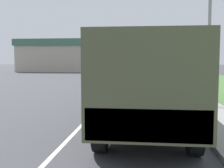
# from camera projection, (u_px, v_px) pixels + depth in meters

# --- Properties ---
(ground_plane) EXTENTS (180.00, 180.00, 0.00)m
(ground_plane) POSITION_uv_depth(u_px,v_px,m) (129.00, 76.00, 37.43)
(ground_plane) COLOR #424247
(lane_centre_stripe) EXTENTS (0.12, 120.00, 0.00)m
(lane_centre_stripe) POSITION_uv_depth(u_px,v_px,m) (129.00, 76.00, 37.43)
(lane_centre_stripe) COLOR silver
(lane_centre_stripe) RESTS_ON ground
(sidewalk_right) EXTENTS (1.80, 120.00, 0.12)m
(sidewalk_right) POSITION_uv_depth(u_px,v_px,m) (163.00, 75.00, 36.91)
(sidewalk_right) COLOR #9E9B93
(sidewalk_right) RESTS_ON ground
(grass_strip_right) EXTENTS (7.00, 120.00, 0.02)m
(grass_strip_right) POSITION_uv_depth(u_px,v_px,m) (198.00, 76.00, 36.41)
(grass_strip_right) COLOR #4C7538
(grass_strip_right) RESTS_ON ground
(military_truck) EXTENTS (2.38, 7.45, 2.68)m
(military_truck) POSITION_uv_depth(u_px,v_px,m) (146.00, 78.00, 8.49)
(military_truck) COLOR #474C38
(military_truck) RESTS_ON ground
(car_nearest_ahead) EXTENTS (1.73, 4.66, 1.52)m
(car_nearest_ahead) POSITION_uv_depth(u_px,v_px,m) (140.00, 80.00, 19.31)
(car_nearest_ahead) COLOR maroon
(car_nearest_ahead) RESTS_ON ground
(car_second_ahead) EXTENTS (1.74, 4.26, 1.63)m
(car_second_ahead) POSITION_uv_depth(u_px,v_px,m) (112.00, 71.00, 34.76)
(car_second_ahead) COLOR silver
(car_second_ahead) RESTS_ON ground
(car_third_ahead) EXTENTS (1.73, 4.65, 1.63)m
(car_third_ahead) POSITION_uv_depth(u_px,v_px,m) (144.00, 67.00, 50.53)
(car_third_ahead) COLOR tan
(car_third_ahead) RESTS_ON ground
(car_fourth_ahead) EXTENTS (1.73, 4.42, 1.44)m
(car_fourth_ahead) POSITION_uv_depth(u_px,v_px,m) (126.00, 67.00, 60.60)
(car_fourth_ahead) COLOR #B7BABF
(car_fourth_ahead) RESTS_ON ground
(car_farthest_ahead) EXTENTS (1.77, 3.96, 1.67)m
(car_farthest_ahead) POSITION_uv_depth(u_px,v_px,m) (129.00, 65.00, 68.96)
(car_farthest_ahead) COLOR tan
(car_farthest_ahead) RESTS_ON ground
(lamp_post) EXTENTS (1.69, 0.24, 7.61)m
(lamp_post) POSITION_uv_depth(u_px,v_px,m) (205.00, 1.00, 11.97)
(lamp_post) COLOR gray
(lamp_post) RESTS_ON sidewalk_right
(building_distant) EXTENTS (13.79, 14.28, 5.69)m
(building_distant) POSITION_uv_depth(u_px,v_px,m) (63.00, 56.00, 54.29)
(building_distant) COLOR #B2A893
(building_distant) RESTS_ON ground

